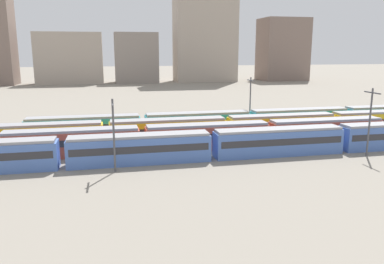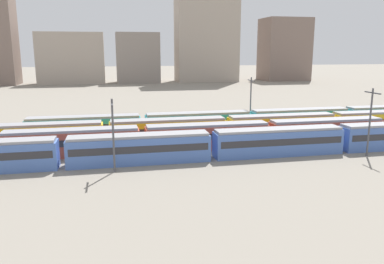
{
  "view_description": "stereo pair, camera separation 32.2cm",
  "coord_description": "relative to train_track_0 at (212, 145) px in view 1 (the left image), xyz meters",
  "views": [
    {
      "loc": [
        4.63,
        -47.68,
        14.12
      ],
      "look_at": [
        16.62,
        7.8,
        2.04
      ],
      "focal_mm": 36.03,
      "sensor_mm": 36.0,
      "label": 1
    },
    {
      "loc": [
        4.94,
        -47.75,
        14.12
      ],
      "look_at": [
        16.62,
        7.8,
        2.04
      ],
      "focal_mm": 36.03,
      "sensor_mm": 36.0,
      "label": 2
    }
  ],
  "objects": [
    {
      "name": "catenary_pole_0",
      "position": [
        21.12,
        -3.0,
        3.24
      ],
      "size": [
        0.24,
        3.2,
        9.22
      ],
      "color": "#4C4C51",
      "rests_on": "ground_plane"
    },
    {
      "name": "train_track_3",
      "position": [
        20.62,
        15.6,
        0.0
      ],
      "size": [
        93.6,
        3.06,
        3.75
      ],
      "color": "teal",
      "rests_on": "ground_plane"
    },
    {
      "name": "distant_building_4",
      "position": [
        68.93,
        126.76,
        12.53
      ],
      "size": [
        21.05,
        16.69,
        28.86
      ],
      "primitive_type": "cube",
      "color": "#7A665B",
      "rests_on": "ground_plane"
    },
    {
      "name": "ground_plane",
      "position": [
        -17.62,
        7.8,
        -1.9
      ],
      "size": [
        600.0,
        600.0,
        0.0
      ],
      "primitive_type": "plane",
      "color": "gray"
    },
    {
      "name": "distant_building_3",
      "position": [
        30.68,
        126.76,
        24.67
      ],
      "size": [
        27.51,
        14.25,
        53.16
      ],
      "primitive_type": "cube",
      "color": "#A89989",
      "rests_on": "ground_plane"
    },
    {
      "name": "train_track_1",
      "position": [
        0.76,
        5.2,
        -0.0
      ],
      "size": [
        55.8,
        3.06,
        3.75
      ],
      "color": "#BC4C38",
      "rests_on": "ground_plane"
    },
    {
      "name": "train_track_2",
      "position": [
        24.12,
        10.4,
        0.0
      ],
      "size": [
        112.5,
        3.06,
        3.75
      ],
      "color": "yellow",
      "rests_on": "ground_plane"
    },
    {
      "name": "catenary_pole_1",
      "position": [
        12.14,
        18.35,
        3.32
      ],
      "size": [
        0.24,
        3.2,
        9.38
      ],
      "color": "#4C4C51",
      "rests_on": "ground_plane"
    },
    {
      "name": "distant_building_1",
      "position": [
        -28.82,
        126.76,
        8.87
      ],
      "size": [
        27.53,
        12.17,
        21.55
      ],
      "primitive_type": "cube",
      "color": "#A89989",
      "rests_on": "ground_plane"
    },
    {
      "name": "catenary_pole_2",
      "position": [
        -12.66,
        -3.05,
        2.97
      ],
      "size": [
        0.24,
        3.2,
        8.7
      ],
      "color": "#4C4C51",
      "rests_on": "ground_plane"
    },
    {
      "name": "train_track_0",
      "position": [
        0.0,
        0.0,
        0.0
      ],
      "size": [
        74.7,
        3.06,
        3.75
      ],
      "color": "#4C70BC",
      "rests_on": "ground_plane"
    },
    {
      "name": "distant_building_2",
      "position": [
        -0.55,
        126.76,
        8.93
      ],
      "size": [
        18.59,
        13.27,
        21.66
      ],
      "primitive_type": "cube",
      "color": "gray",
      "rests_on": "ground_plane"
    }
  ]
}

